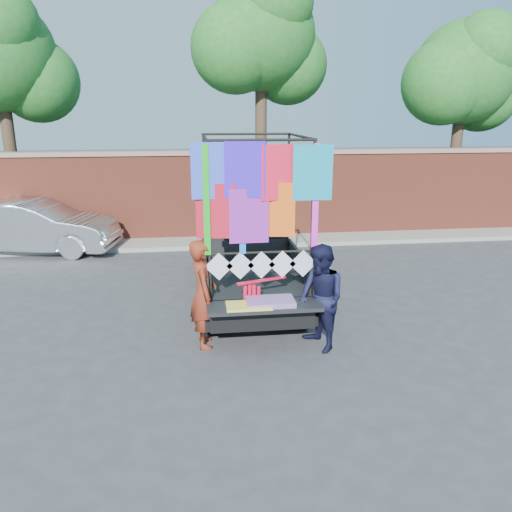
{
  "coord_description": "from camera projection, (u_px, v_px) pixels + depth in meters",
  "views": [
    {
      "loc": [
        -1.14,
        -7.66,
        3.69
      ],
      "look_at": [
        -0.16,
        0.19,
        1.39
      ],
      "focal_mm": 35.0,
      "sensor_mm": 36.0,
      "label": 1
    }
  ],
  "objects": [
    {
      "name": "brick_wall",
      "position": [
        233.0,
        194.0,
        14.76
      ],
      "size": [
        30.0,
        0.45,
        2.61
      ],
      "color": "brown",
      "rests_on": "ground"
    },
    {
      "name": "man",
      "position": [
        321.0,
        298.0,
        7.85
      ],
      "size": [
        0.88,
        0.99,
        1.72
      ],
      "primitive_type": "imported",
      "rotation": [
        0.0,
        0.0,
        -1.26
      ],
      "color": "black",
      "rests_on": "ground"
    },
    {
      "name": "ground",
      "position": [
        266.0,
        337.0,
        8.46
      ],
      "size": [
        90.0,
        90.0,
        0.0
      ],
      "primitive_type": "plane",
      "color": "#38383A",
      "rests_on": "ground"
    },
    {
      "name": "pickup_truck",
      "position": [
        245.0,
        253.0,
        10.48
      ],
      "size": [
        2.09,
        5.25,
        3.3
      ],
      "color": "black",
      "rests_on": "ground"
    },
    {
      "name": "sedan",
      "position": [
        35.0,
        227.0,
        13.39
      ],
      "size": [
        4.52,
        2.23,
        1.43
      ],
      "primitive_type": "imported",
      "rotation": [
        0.0,
        0.0,
        1.4
      ],
      "color": "silver",
      "rests_on": "ground"
    },
    {
      "name": "tree_right",
      "position": [
        465.0,
        77.0,
        15.77
      ],
      "size": [
        4.2,
        3.3,
        6.62
      ],
      "color": "#38281C",
      "rests_on": "ground"
    },
    {
      "name": "curb",
      "position": [
        235.0,
        242.0,
        14.45
      ],
      "size": [
        30.0,
        1.2,
        0.12
      ],
      "primitive_type": "cube",
      "color": "gray",
      "rests_on": "ground"
    },
    {
      "name": "tree_mid",
      "position": [
        262.0,
        41.0,
        14.73
      ],
      "size": [
        4.2,
        3.3,
        7.73
      ],
      "color": "#38281C",
      "rests_on": "ground"
    },
    {
      "name": "streamer_bundle",
      "position": [
        256.0,
        291.0,
        7.86
      ],
      "size": [
        0.81,
        0.3,
        0.59
      ],
      "color": "red",
      "rests_on": "ground"
    },
    {
      "name": "woman",
      "position": [
        203.0,
        294.0,
        7.96
      ],
      "size": [
        0.48,
        0.68,
        1.78
      ],
      "primitive_type": "imported",
      "rotation": [
        0.0,
        0.0,
        1.66
      ],
      "color": "maroon",
      "rests_on": "ground"
    }
  ]
}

